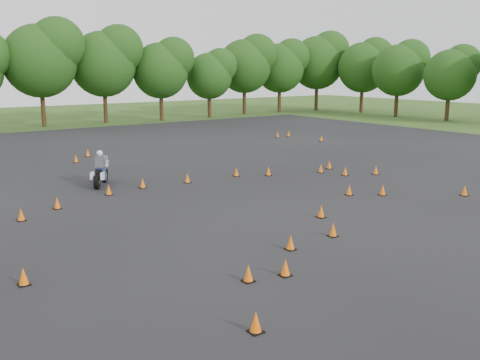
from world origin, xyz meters
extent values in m
plane|color=#2D5119|center=(0.00, 0.00, 0.00)|extent=(140.00, 140.00, 0.00)
plane|color=black|center=(0.00, 6.00, 0.01)|extent=(62.00, 62.00, 0.00)
cone|color=orange|center=(-7.57, 7.38, 0.23)|extent=(0.26, 0.26, 0.45)
cone|color=orange|center=(-3.33, 9.41, 0.23)|extent=(0.26, 0.26, 0.45)
cone|color=orange|center=(16.87, 20.57, 0.23)|extent=(0.26, 0.26, 0.45)
cone|color=orange|center=(-3.10, -2.44, 0.23)|extent=(0.26, 0.26, 0.45)
cone|color=orange|center=(15.73, 20.63, 0.23)|extent=(0.26, 0.26, 0.45)
cone|color=orange|center=(6.54, 2.23, 0.23)|extent=(0.26, 0.26, 0.45)
cone|color=orange|center=(-1.66, 18.58, 0.23)|extent=(0.26, 0.26, 0.45)
cone|color=orange|center=(5.22, 8.70, 0.23)|extent=(0.26, 0.26, 0.45)
cone|color=orange|center=(3.73, 9.53, 0.23)|extent=(0.26, 0.26, 0.45)
cone|color=orange|center=(8.03, 7.68, 0.23)|extent=(0.26, 0.26, 0.45)
cone|color=orange|center=(9.22, 8.22, 0.23)|extent=(0.26, 0.26, 0.45)
cone|color=orange|center=(16.99, 16.85, 0.23)|extent=(0.26, 0.26, 0.45)
cone|color=orange|center=(9.44, 0.06, 0.23)|extent=(0.26, 0.26, 0.45)
cone|color=orange|center=(-5.69, -4.50, 0.23)|extent=(0.26, 0.26, 0.45)
cone|color=orange|center=(10.06, 5.60, 0.23)|extent=(0.26, 0.26, 0.45)
cone|color=orange|center=(-1.49, 9.80, 0.23)|extent=(0.26, 0.26, 0.45)
cone|color=orange|center=(1.78, 1.20, 0.23)|extent=(0.26, 0.26, 0.45)
cone|color=orange|center=(-9.06, 1.06, 0.23)|extent=(0.26, 0.26, 0.45)
cone|color=orange|center=(5.35, 3.11, 0.23)|extent=(0.26, 0.26, 0.45)
cone|color=orange|center=(-4.16, -2.17, 0.23)|extent=(0.26, 0.26, 0.45)
cone|color=orange|center=(8.53, 6.36, 0.23)|extent=(0.26, 0.26, 0.45)
cone|color=orange|center=(0.46, -0.72, 0.23)|extent=(0.26, 0.26, 0.45)
cone|color=orange|center=(-0.30, 20.32, 0.23)|extent=(0.26, 0.26, 0.45)
cone|color=orange|center=(-5.94, 8.34, 0.23)|extent=(0.26, 0.26, 0.45)
cone|color=orange|center=(-1.58, -0.90, 0.23)|extent=(0.26, 0.26, 0.45)
cone|color=orange|center=(0.84, 9.62, 0.23)|extent=(0.26, 0.26, 0.45)
camera|label=1|loc=(-12.11, -12.86, 5.55)|focal=40.00mm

